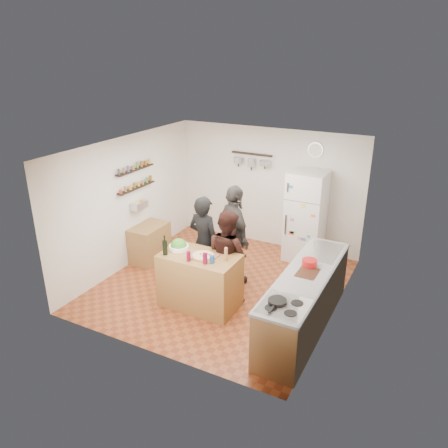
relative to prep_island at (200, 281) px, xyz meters
The scene contains 26 objects.
room_shell 1.38m from the prep_island, 89.73° to the left, with size 4.20×4.20×4.20m.
prep_island is the anchor object (origin of this frame).
pizza_board 0.47m from the prep_island, 14.04° to the right, with size 0.42×0.34×0.02m, color brown.
pizza 0.49m from the prep_island, 14.04° to the right, with size 0.34×0.34×0.02m, color #D1B38A.
salad_bowl 0.65m from the prep_island, behind, with size 0.33×0.33×0.07m, color white.
wine_bottle 0.79m from the prep_island, 156.25° to the right, with size 0.08×0.08×0.24m, color black.
wine_glass_near 0.59m from the prep_island, 101.77° to the right, with size 0.06×0.06×0.16m, color #5C0723.
wine_glass_far 0.62m from the prep_island, 42.27° to the right, with size 0.07×0.07×0.17m, color maroon.
pepper_mill 0.71m from the prep_island, ahead, with size 0.05×0.05×0.18m, color #9E6942.
salt_canister 0.61m from the prep_island, 21.80° to the right, with size 0.07×0.07×0.12m, color navy.
person_left 0.76m from the prep_island, 113.47° to the left, with size 0.61×0.40×1.68m, color black.
person_center 0.62m from the prep_island, 58.64° to the left, with size 0.76×0.59×1.57m, color black.
person_back 1.09m from the prep_island, 82.33° to the left, with size 1.06×0.44×1.82m, color #2B2826.
counter_run 1.72m from the prep_island, ahead, with size 0.63×2.63×0.90m, color #9E7042.
stove_top 1.92m from the prep_island, 24.16° to the right, with size 0.60×0.62×0.02m, color white.
skillet 1.84m from the prep_island, 24.92° to the right, with size 0.25×0.25×0.05m, color black.
sink 2.05m from the prep_island, 31.25° to the left, with size 0.50×0.80×0.03m, color silver.
cutting_board 1.78m from the prep_island, ahead, with size 0.30×0.40×0.02m, color brown.
red_bowl 1.79m from the prep_island, 15.52° to the left, with size 0.23×0.23×0.09m, color #AA1313.
fridge 2.70m from the prep_island, 68.97° to the left, with size 0.70×0.68×1.80m, color white.
wall_clock 3.42m from the prep_island, 71.25° to the left, with size 0.30×0.30×0.03m, color silver.
spice_shelf_lower 2.38m from the prep_island, 154.09° to the left, with size 0.12×1.00×0.03m, color black.
spice_shelf_upper 2.55m from the prep_island, 154.09° to the left, with size 0.12×1.00×0.03m, color black.
produce_basket 2.22m from the prep_island, 153.73° to the left, with size 0.18×0.35×0.14m, color silver.
side_table 1.99m from the prep_island, 150.68° to the left, with size 0.50×0.80×0.73m, color #A47745.
pot_rack 3.14m from the prep_island, 97.18° to the left, with size 0.90×0.04×0.04m, color black.
Camera 1 is at (3.22, -6.08, 3.98)m, focal length 35.00 mm.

